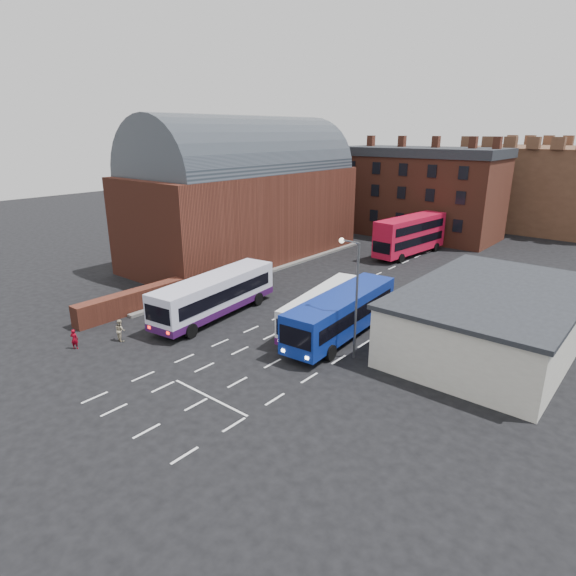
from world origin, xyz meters
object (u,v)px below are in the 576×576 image
Objects in this scene: bus_blue at (342,312)px; bus_white_inbound at (325,307)px; street_lamp at (353,289)px; pedestrian_beige at (120,330)px; bus_white_outbound at (215,293)px; bus_red_double at (410,235)px; pedestrian_red at (74,339)px.

bus_white_inbound is at bearing -18.94° from bus_blue.
street_lamp is 4.97× the size of pedestrian_beige.
pedestrian_beige is at bearing -109.25° from bus_white_outbound.
bus_white_inbound is at bearing 145.80° from street_lamp.
bus_red_double is (-5.28, 24.94, 0.77)m from bus_white_inbound.
bus_red_double is at bearing -78.47° from bus_blue.
street_lamp reaches higher than bus_white_inbound.
street_lamp reaches higher than pedestrian_beige.
street_lamp is (4.20, -2.85, 3.08)m from bus_white_inbound.
bus_red_double is 7.45× the size of pedestrian_beige.
street_lamp is 19.43m from pedestrian_red.
bus_red_double is at bearing -86.51° from pedestrian_beige.
bus_red_double is at bearing 108.84° from street_lamp.
bus_white_outbound is 1.15× the size of bus_white_inbound.
bus_blue is at bearing 155.39° from bus_white_inbound.
bus_red_double is 39.46m from pedestrian_red.
pedestrian_red is (-2.88, -10.46, -1.26)m from bus_white_outbound.
bus_white_outbound is at bearing -91.41° from pedestrian_beige.
bus_white_outbound is 1.58× the size of street_lamp.
pedestrian_beige is at bearing 38.67° from bus_white_inbound.
bus_white_inbound is 7.57× the size of pedestrian_red.
bus_red_double is at bearing 76.99° from bus_white_outbound.
bus_blue is 4.38m from street_lamp.
street_lamp reaches higher than bus_red_double.
pedestrian_beige is at bearing -149.32° from street_lamp.
bus_white_inbound reaches higher than pedestrian_beige.
pedestrian_beige is at bearing -147.60° from pedestrian_red.
bus_white_inbound reaches higher than pedestrian_red.
bus_blue is at bearing -126.87° from pedestrian_beige.
bus_white_inbound is 0.90× the size of bus_blue.
street_lamp is at bearing 114.73° from bus_red_double.
bus_white_inbound is 1.95m from bus_blue.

